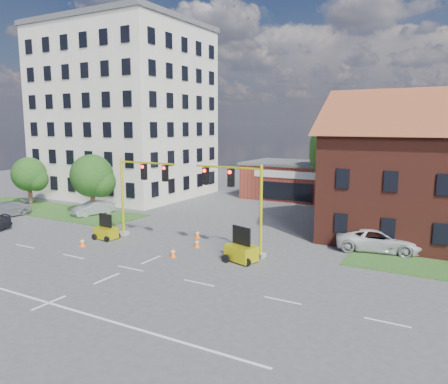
# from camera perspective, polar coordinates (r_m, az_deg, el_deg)

# --- Properties ---
(ground) EXTENTS (120.00, 120.00, 0.00)m
(ground) POSITION_cam_1_polar(r_m,az_deg,el_deg) (27.81, -12.11, -9.74)
(ground) COLOR #454648
(ground) RESTS_ON ground
(grass_verge_nw) EXTENTS (22.00, 6.00, 0.08)m
(grass_verge_nw) POSITION_cam_1_polar(r_m,az_deg,el_deg) (48.70, -22.01, -2.13)
(grass_verge_nw) COLOR #224C1C
(grass_verge_nw) RESTS_ON ground
(lane_markings) EXTENTS (60.00, 36.00, 0.01)m
(lane_markings) POSITION_cam_1_polar(r_m,az_deg,el_deg) (25.78, -16.62, -11.42)
(lane_markings) COLOR silver
(lane_markings) RESTS_ON ground
(office_block) EXTENTS (18.40, 15.40, 20.60)m
(office_block) POSITION_cam_1_polar(r_m,az_deg,el_deg) (56.07, -12.96, 10.21)
(office_block) COLOR beige
(office_block) RESTS_ON ground
(brick_shop) EXTENTS (12.40, 8.40, 4.30)m
(brick_shop) POSITION_cam_1_polar(r_m,az_deg,el_deg) (53.04, 9.78, 1.57)
(brick_shop) COLOR maroon
(brick_shop) RESTS_ON ground
(tree_large) EXTENTS (8.72, 8.31, 10.38)m
(tree_large) POSITION_cam_1_polar(r_m,az_deg,el_deg) (47.97, 16.54, 5.14)
(tree_large) COLOR #341E13
(tree_large) RESTS_ON ground
(tree_nw_front) EXTENTS (4.33, 4.13, 5.92)m
(tree_nw_front) POSITION_cam_1_polar(r_m,az_deg,el_deg) (43.89, -16.62, 1.83)
(tree_nw_front) COLOR #341E13
(tree_nw_front) RESTS_ON ground
(tree_nw_rear) EXTENTS (3.88, 3.69, 5.23)m
(tree_nw_rear) POSITION_cam_1_polar(r_m,az_deg,el_deg) (51.89, -23.92, 1.96)
(tree_nw_rear) COLOR #341E13
(tree_nw_rear) RESTS_ON ground
(signal_mast_west) EXTENTS (5.30, 0.60, 6.20)m
(signal_mast_west) POSITION_cam_1_polar(r_m,az_deg,el_deg) (34.11, -11.14, 0.51)
(signal_mast_west) COLOR gray
(signal_mast_west) RESTS_ON ground
(signal_mast_east) EXTENTS (5.30, 0.60, 6.20)m
(signal_mast_east) POSITION_cam_1_polar(r_m,az_deg,el_deg) (29.25, 1.95, -0.70)
(signal_mast_east) COLOR gray
(signal_mast_east) RESTS_ON ground
(trailer_west) EXTENTS (1.74, 1.22, 1.90)m
(trailer_west) POSITION_cam_1_polar(r_m,az_deg,el_deg) (34.87, -15.16, -5.03)
(trailer_west) COLOR yellow
(trailer_west) RESTS_ON ground
(trailer_east) EXTENTS (2.24, 1.82, 2.22)m
(trailer_east) POSITION_cam_1_polar(r_m,az_deg,el_deg) (28.33, 2.28, -7.73)
(trailer_east) COLOR yellow
(trailer_east) RESTS_ON ground
(cone_a) EXTENTS (0.40, 0.40, 0.70)m
(cone_a) POSITION_cam_1_polar(r_m,az_deg,el_deg) (33.35, -18.01, -6.24)
(cone_a) COLOR #FE610D
(cone_a) RESTS_ON ground
(cone_b) EXTENTS (0.40, 0.40, 0.70)m
(cone_b) POSITION_cam_1_polar(r_m,az_deg,el_deg) (34.07, -3.48, -5.50)
(cone_b) COLOR #FE610D
(cone_b) RESTS_ON ground
(cone_c) EXTENTS (0.40, 0.40, 0.70)m
(cone_c) POSITION_cam_1_polar(r_m,az_deg,el_deg) (29.47, -6.69, -7.84)
(cone_c) COLOR #FE610D
(cone_c) RESTS_ON ground
(cone_d) EXTENTS (0.40, 0.40, 0.70)m
(cone_d) POSITION_cam_1_polar(r_m,az_deg,el_deg) (31.54, -3.55, -6.67)
(cone_d) COLOR #FE610D
(cone_d) RESTS_ON ground
(pickup_white) EXTENTS (6.11, 3.59, 1.60)m
(pickup_white) POSITION_cam_1_polar(r_m,az_deg,el_deg) (32.41, 19.58, -5.92)
(pickup_white) COLOR silver
(pickup_white) RESTS_ON ground
(sedan_silver_front) EXTENTS (2.40, 4.40, 1.38)m
(sedan_silver_front) POSITION_cam_1_polar(r_m,az_deg,el_deg) (44.35, -16.70, -2.03)
(sedan_silver_front) COLOR #AFB0B7
(sedan_silver_front) RESTS_ON ground
(sedan_silver_rear) EXTENTS (2.58, 5.05, 1.40)m
(sedan_silver_rear) POSITION_cam_1_polar(r_m,az_deg,el_deg) (46.51, -26.76, -2.10)
(sedan_silver_rear) COLOR #AFB0B7
(sedan_silver_rear) RESTS_ON ground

